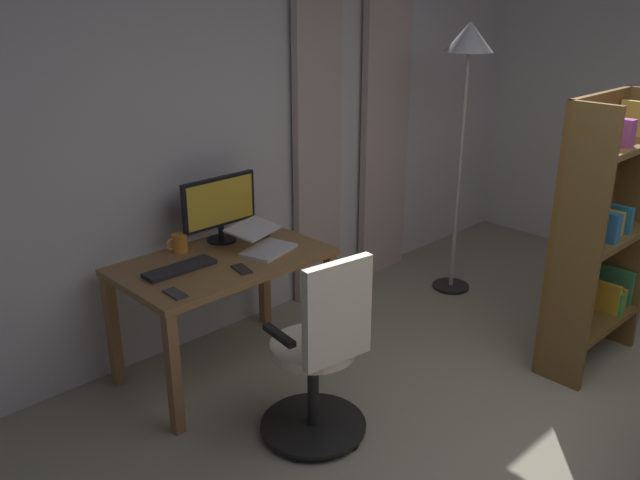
% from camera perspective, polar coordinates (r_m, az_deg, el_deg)
% --- Properties ---
extents(back_room_partition, '(5.86, 0.10, 2.58)m').
position_cam_1_polar(back_room_partition, '(4.52, -5.78, 8.91)').
color(back_room_partition, silver).
rests_on(back_room_partition, ground).
extents(curtain_left_panel, '(0.49, 0.06, 2.36)m').
position_cam_1_polar(curtain_left_panel, '(5.29, 5.56, 9.50)').
color(curtain_left_panel, '#C1ABA3').
rests_on(curtain_left_panel, ground).
extents(curtain_right_panel, '(0.42, 0.06, 2.36)m').
position_cam_1_polar(curtain_right_panel, '(4.77, -0.23, 8.36)').
color(curtain_right_panel, '#C1ABA3').
rests_on(curtain_right_panel, ground).
extents(desk, '(1.21, 0.72, 0.74)m').
position_cam_1_polar(desk, '(3.95, -8.26, -2.95)').
color(desk, olive).
rests_on(desk, ground).
extents(office_chair, '(0.56, 0.56, 1.04)m').
position_cam_1_polar(office_chair, '(3.39, 0.07, -10.05)').
color(office_chair, black).
rests_on(office_chair, ground).
extents(computer_monitor, '(0.52, 0.18, 0.40)m').
position_cam_1_polar(computer_monitor, '(4.11, -8.56, 2.98)').
color(computer_monitor, black).
rests_on(computer_monitor, desk).
extents(computer_keyboard, '(0.42, 0.13, 0.02)m').
position_cam_1_polar(computer_keyboard, '(3.78, -11.84, -2.38)').
color(computer_keyboard, '#232328').
rests_on(computer_keyboard, desk).
extents(laptop, '(0.39, 0.39, 0.15)m').
position_cam_1_polar(laptop, '(3.98, -4.90, -0.18)').
color(laptop, silver).
rests_on(laptop, desk).
extents(computer_mouse, '(0.06, 0.10, 0.04)m').
position_cam_1_polar(computer_mouse, '(4.23, -4.74, 0.63)').
color(computer_mouse, '#232328').
rests_on(computer_mouse, desk).
extents(cell_phone_by_monitor, '(0.10, 0.16, 0.01)m').
position_cam_1_polar(cell_phone_by_monitor, '(3.74, -6.68, -2.48)').
color(cell_phone_by_monitor, '#232328').
rests_on(cell_phone_by_monitor, desk).
extents(cell_phone_face_up, '(0.07, 0.15, 0.01)m').
position_cam_1_polar(cell_phone_face_up, '(3.50, -12.22, -4.47)').
color(cell_phone_face_up, '#333338').
rests_on(cell_phone_face_up, desk).
extents(mug_tea, '(0.14, 0.09, 0.11)m').
position_cam_1_polar(mug_tea, '(4.04, -11.90, -0.24)').
color(mug_tea, orange).
rests_on(mug_tea, desk).
extents(bookshelf, '(0.77, 0.30, 1.65)m').
position_cam_1_polar(bookshelf, '(4.32, 22.49, 0.59)').
color(bookshelf, brown).
rests_on(bookshelf, ground).
extents(floor_lamp, '(0.33, 0.33, 1.99)m').
position_cam_1_polar(floor_lamp, '(4.91, 12.44, 14.24)').
color(floor_lamp, black).
rests_on(floor_lamp, ground).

